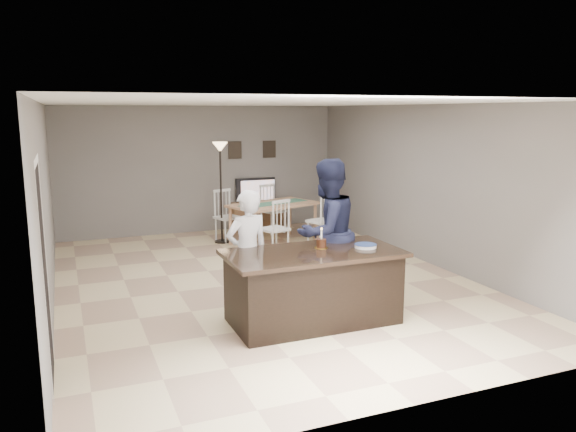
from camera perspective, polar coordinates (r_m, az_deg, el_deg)
name	(u,v)px	position (r m, az deg, el deg)	size (l,w,h in m)	color
floor	(264,281)	(8.71, -2.43, -6.65)	(8.00, 8.00, 0.00)	#CEB584
room_shell	(263,173)	(8.37, -2.52, 4.38)	(8.00, 8.00, 8.00)	slate
kitchen_island	(313,286)	(6.98, 2.55, -7.15)	(2.15, 1.10, 0.90)	black
tv_console	(258,216)	(12.49, -3.06, 0.04)	(1.20, 0.40, 0.60)	brown
television	(257,190)	(12.46, -3.19, 2.64)	(0.91, 0.12, 0.53)	black
tv_screen_glow	(258,190)	(12.39, -3.07, 2.63)	(0.78, 0.78, 0.00)	orange
picture_frames	(252,150)	(12.48, -3.65, 6.75)	(1.10, 0.02, 0.38)	black
doorway	(44,256)	(5.70, -23.57, -3.72)	(0.00, 2.10, 2.65)	black
woman	(247,253)	(7.15, -4.15, -3.78)	(0.59, 0.39, 1.62)	silver
man	(327,233)	(7.51, 3.96, -1.69)	(0.96, 0.75, 1.97)	#161932
birthday_cake	(321,243)	(7.02, 3.40, -2.78)	(0.17, 0.17, 0.26)	yellow
plate_stack	(365,246)	(7.10, 7.88, -3.02)	(0.28, 0.28, 0.04)	white
dining_table	(274,210)	(11.07, -1.48, 0.59)	(2.14, 2.32, 1.03)	tan
floor_lamp	(220,165)	(11.07, -6.88, 5.16)	(0.30, 0.30, 2.00)	black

